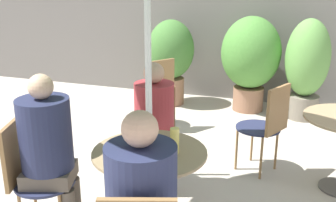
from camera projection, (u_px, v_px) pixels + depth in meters
name	position (u px, v px, depth m)	size (l,w,h in m)	color
storefront_wall	(248.00, 3.00, 5.84)	(10.00, 0.06, 3.00)	slate
cafe_table_near	(150.00, 169.00, 2.80)	(0.81, 0.81, 0.70)	#514C47
bistro_chair_0	(155.00, 127.00, 3.63)	(0.46, 0.48, 0.91)	#232847
bistro_chair_1	(30.00, 170.00, 2.82)	(0.48, 0.46, 0.91)	#232847
bistro_chair_3	(157.00, 87.00, 4.94)	(0.50, 0.49, 0.91)	#232847
bistro_chair_4	(268.00, 121.00, 3.77)	(0.49, 0.48, 0.91)	#232847
seated_person_0	(154.00, 117.00, 3.44)	(0.38, 0.41, 1.18)	gray
seated_person_1	(49.00, 145.00, 2.76)	(0.43, 0.40, 1.26)	brown
seated_person_2	(142.00, 202.00, 2.07)	(0.41, 0.44, 1.25)	brown
beer_glass_0	(131.00, 147.00, 2.61)	(0.07, 0.07, 0.18)	beige
beer_glass_1	(175.00, 141.00, 2.70)	(0.06, 0.06, 0.18)	#DBC65B
beer_glass_2	(150.00, 129.00, 2.90)	(0.06, 0.06, 0.19)	#DBC65B
potted_plant_0	(171.00, 55.00, 5.85)	(0.69, 0.69, 1.28)	#93664C
potted_plant_1	(251.00, 57.00, 5.56)	(0.84, 0.84, 1.36)	#93664C
potted_plant_2	(307.00, 65.00, 5.24)	(0.58, 0.58, 1.36)	slate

